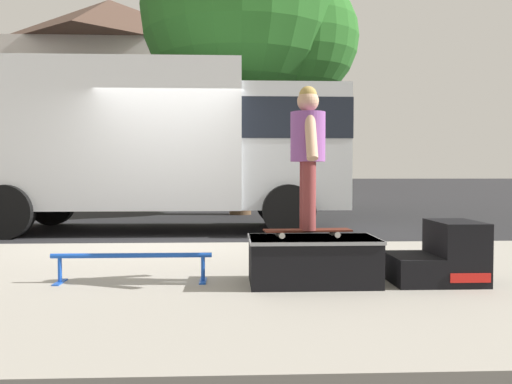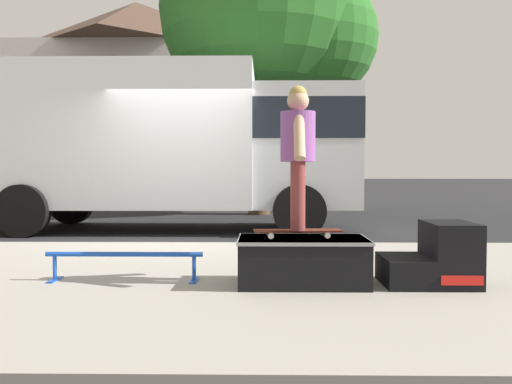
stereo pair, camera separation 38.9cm
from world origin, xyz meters
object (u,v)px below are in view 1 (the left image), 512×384
at_px(kicker_ramp, 442,257).
at_px(skateboard, 307,231).
at_px(grind_rail, 132,260).
at_px(box_truck, 159,140).
at_px(skater_kid, 308,145).
at_px(skate_box, 313,259).
at_px(street_tree_main, 252,19).

relative_size(kicker_ramp, skateboard, 1.00).
distance_m(grind_rail, box_truck, 5.60).
bearing_deg(skater_kid, skateboard, 135.00).
bearing_deg(skateboard, skate_box, -37.15).
bearing_deg(street_tree_main, skater_kid, -89.12).
distance_m(kicker_ramp, skateboard, 1.24).
xyz_separation_m(skater_kid, box_truck, (-2.03, 5.51, 0.35)).
bearing_deg(kicker_ramp, skateboard, 178.43).
bearing_deg(box_truck, grind_rail, -85.23).
bearing_deg(skate_box, skater_kid, 142.85).
height_order(grind_rail, box_truck, box_truck).
relative_size(skateboard, skater_kid, 0.62).
bearing_deg(skateboard, street_tree_main, 90.88).
relative_size(skater_kid, box_truck, 0.18).
bearing_deg(skater_kid, street_tree_main, 90.88).
relative_size(skater_kid, street_tree_main, 0.17).
height_order(box_truck, street_tree_main, street_tree_main).
bearing_deg(grind_rail, skateboard, -3.69).
bearing_deg(skater_kid, grind_rail, 176.31).
bearing_deg(kicker_ramp, skate_box, 179.98).
xyz_separation_m(skate_box, street_tree_main, (-0.19, 9.29, 4.67)).
xyz_separation_m(skater_kid, street_tree_main, (-0.14, 9.26, 3.65)).
bearing_deg(street_tree_main, box_truck, -116.72).
distance_m(skateboard, skater_kid, 0.76).
bearing_deg(skater_kid, kicker_ramp, -1.57).
distance_m(kicker_ramp, street_tree_main, 10.48).
distance_m(skater_kid, box_truck, 5.88).
relative_size(box_truck, street_tree_main, 0.90).
bearing_deg(skate_box, box_truck, 110.53).
height_order(skateboard, street_tree_main, street_tree_main).
relative_size(skate_box, grind_rail, 0.79).
xyz_separation_m(grind_rail, skater_kid, (1.58, -0.10, 1.03)).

